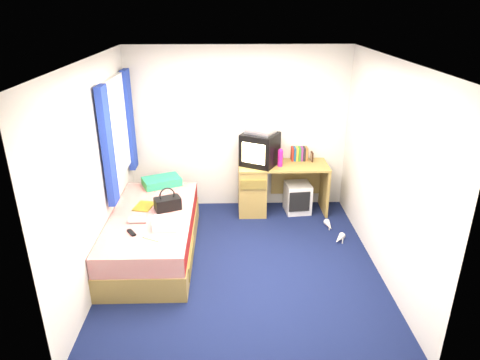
{
  "coord_description": "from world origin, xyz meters",
  "views": [
    {
      "loc": [
        -0.15,
        -4.37,
        2.93
      ],
      "look_at": [
        -0.01,
        0.7,
        0.81
      ],
      "focal_mm": 32.0,
      "sensor_mm": 36.0,
      "label": 1
    }
  ],
  "objects_px": {
    "bed": "(153,234)",
    "pillow": "(162,181)",
    "desk": "(264,186)",
    "remote_control": "(131,233)",
    "white_heels": "(334,232)",
    "storage_cube": "(297,198)",
    "water_bottle": "(137,220)",
    "vcr": "(260,131)",
    "colour_swatch_fan": "(152,238)",
    "handbag": "(168,203)",
    "crt_tv": "(260,149)",
    "magazine": "(144,206)",
    "pink_water_bottle": "(280,158)",
    "picture_frame": "(312,156)",
    "aerosol_can": "(273,159)",
    "towel": "(167,223)"
  },
  "relations": [
    {
      "from": "pillow",
      "to": "towel",
      "type": "relative_size",
      "value": 1.68
    },
    {
      "from": "pink_water_bottle",
      "to": "white_heels",
      "type": "xyz_separation_m",
      "value": [
        0.69,
        -0.67,
        -0.83
      ]
    },
    {
      "from": "desk",
      "to": "water_bottle",
      "type": "height_order",
      "value": "desk"
    },
    {
      "from": "towel",
      "to": "crt_tv",
      "type": "bearing_deg",
      "value": 51.67
    },
    {
      "from": "magazine",
      "to": "white_heels",
      "type": "height_order",
      "value": "magazine"
    },
    {
      "from": "crt_tv",
      "to": "desk",
      "type": "bearing_deg",
      "value": 28.77
    },
    {
      "from": "towel",
      "to": "magazine",
      "type": "relative_size",
      "value": 1.08
    },
    {
      "from": "storage_cube",
      "to": "magazine",
      "type": "height_order",
      "value": "magazine"
    },
    {
      "from": "pink_water_bottle",
      "to": "vcr",
      "type": "bearing_deg",
      "value": 162.99
    },
    {
      "from": "magazine",
      "to": "storage_cube",
      "type": "bearing_deg",
      "value": 23.06
    },
    {
      "from": "pillow",
      "to": "crt_tv",
      "type": "relative_size",
      "value": 0.82
    },
    {
      "from": "colour_swatch_fan",
      "to": "handbag",
      "type": "bearing_deg",
      "value": 83.33
    },
    {
      "from": "picture_frame",
      "to": "white_heels",
      "type": "bearing_deg",
      "value": -78.26
    },
    {
      "from": "pillow",
      "to": "desk",
      "type": "relative_size",
      "value": 0.39
    },
    {
      "from": "white_heels",
      "to": "magazine",
      "type": "bearing_deg",
      "value": -176.06
    },
    {
      "from": "pink_water_bottle",
      "to": "aerosol_can",
      "type": "bearing_deg",
      "value": 137.07
    },
    {
      "from": "handbag",
      "to": "aerosol_can",
      "type": "bearing_deg",
      "value": 13.54
    },
    {
      "from": "water_bottle",
      "to": "colour_swatch_fan",
      "type": "relative_size",
      "value": 0.91
    },
    {
      "from": "bed",
      "to": "pillow",
      "type": "xyz_separation_m",
      "value": [
        0.0,
        0.9,
        0.33
      ]
    },
    {
      "from": "pillow",
      "to": "vcr",
      "type": "height_order",
      "value": "vcr"
    },
    {
      "from": "pink_water_bottle",
      "to": "water_bottle",
      "type": "height_order",
      "value": "pink_water_bottle"
    },
    {
      "from": "pillow",
      "to": "storage_cube",
      "type": "bearing_deg",
      "value": 5.94
    },
    {
      "from": "crt_tv",
      "to": "magazine",
      "type": "height_order",
      "value": "crt_tv"
    },
    {
      "from": "towel",
      "to": "bed",
      "type": "bearing_deg",
      "value": 125.63
    },
    {
      "from": "pillow",
      "to": "colour_swatch_fan",
      "type": "height_order",
      "value": "pillow"
    },
    {
      "from": "water_bottle",
      "to": "white_heels",
      "type": "relative_size",
      "value": 0.33
    },
    {
      "from": "water_bottle",
      "to": "remote_control",
      "type": "xyz_separation_m",
      "value": [
        -0.02,
        -0.25,
        -0.03
      ]
    },
    {
      "from": "storage_cube",
      "to": "aerosol_can",
      "type": "height_order",
      "value": "aerosol_can"
    },
    {
      "from": "bed",
      "to": "towel",
      "type": "distance_m",
      "value": 0.52
    },
    {
      "from": "storage_cube",
      "to": "crt_tv",
      "type": "relative_size",
      "value": 0.73
    },
    {
      "from": "colour_swatch_fan",
      "to": "white_heels",
      "type": "distance_m",
      "value": 2.52
    },
    {
      "from": "pillow",
      "to": "handbag",
      "type": "relative_size",
      "value": 1.42
    },
    {
      "from": "towel",
      "to": "colour_swatch_fan",
      "type": "height_order",
      "value": "towel"
    },
    {
      "from": "pillow",
      "to": "picture_frame",
      "type": "height_order",
      "value": "picture_frame"
    },
    {
      "from": "handbag",
      "to": "towel",
      "type": "relative_size",
      "value": 1.18
    },
    {
      "from": "picture_frame",
      "to": "remote_control",
      "type": "xyz_separation_m",
      "value": [
        -2.33,
        -1.72,
        -0.27
      ]
    },
    {
      "from": "storage_cube",
      "to": "water_bottle",
      "type": "height_order",
      "value": "water_bottle"
    },
    {
      "from": "desk",
      "to": "white_heels",
      "type": "bearing_deg",
      "value": -39.94
    },
    {
      "from": "handbag",
      "to": "water_bottle",
      "type": "xyz_separation_m",
      "value": [
        -0.31,
        -0.34,
        -0.05
      ]
    },
    {
      "from": "desk",
      "to": "remote_control",
      "type": "relative_size",
      "value": 8.12
    },
    {
      "from": "storage_cube",
      "to": "picture_frame",
      "type": "height_order",
      "value": "picture_frame"
    },
    {
      "from": "colour_swatch_fan",
      "to": "aerosol_can",
      "type": "bearing_deg",
      "value": 49.44
    },
    {
      "from": "vcr",
      "to": "white_heels",
      "type": "xyz_separation_m",
      "value": [
        0.97,
        -0.76,
        -1.21
      ]
    },
    {
      "from": "white_heels",
      "to": "remote_control",
      "type": "bearing_deg",
      "value": -161.46
    },
    {
      "from": "bed",
      "to": "water_bottle",
      "type": "distance_m",
      "value": 0.39
    },
    {
      "from": "pink_water_bottle",
      "to": "magazine",
      "type": "height_order",
      "value": "pink_water_bottle"
    },
    {
      "from": "water_bottle",
      "to": "desk",
      "type": "bearing_deg",
      "value": 40.3
    },
    {
      "from": "pillow",
      "to": "colour_swatch_fan",
      "type": "distance_m",
      "value": 1.49
    },
    {
      "from": "bed",
      "to": "colour_swatch_fan",
      "type": "relative_size",
      "value": 9.09
    },
    {
      "from": "handbag",
      "to": "colour_swatch_fan",
      "type": "relative_size",
      "value": 1.62
    }
  ]
}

